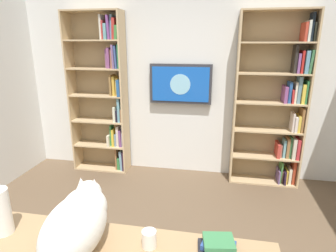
{
  "coord_description": "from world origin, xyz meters",
  "views": [
    {
      "loc": [
        -0.52,
        1.58,
        1.81
      ],
      "look_at": [
        -0.03,
        -1.03,
        1.02
      ],
      "focal_mm": 29.88,
      "sensor_mm": 36.0,
      "label": 1
    }
  ],
  "objects": [
    {
      "name": "wall_back",
      "position": [
        0.0,
        -2.23,
        1.35
      ],
      "size": [
        4.52,
        0.06,
        2.7
      ],
      "primitive_type": "cube",
      "color": "silver",
      "rests_on": "ground"
    },
    {
      "name": "bookshelf_left",
      "position": [
        -1.26,
        -2.06,
        1.06
      ],
      "size": [
        0.87,
        0.28,
        2.19
      ],
      "color": "tan",
      "rests_on": "ground"
    },
    {
      "name": "bookshelf_right",
      "position": [
        1.05,
        -2.06,
        1.13
      ],
      "size": [
        0.79,
        0.28,
        2.22
      ],
      "color": "tan",
      "rests_on": "ground"
    },
    {
      "name": "wall_mounted_tv",
      "position": [
        -0.0,
        -2.15,
        1.28
      ],
      "size": [
        0.84,
        0.07,
        0.53
      ],
      "color": "#333338"
    },
    {
      "name": "cat",
      "position": [
        0.18,
        0.43,
        0.92
      ],
      "size": [
        0.28,
        0.63,
        0.34
      ],
      "color": "white",
      "rests_on": "desk"
    },
    {
      "name": "paper_towel_roll",
      "position": [
        0.67,
        0.39,
        0.89
      ],
      "size": [
        0.11,
        0.11,
        0.28
      ],
      "primitive_type": "cylinder",
      "color": "white",
      "rests_on": "desk"
    },
    {
      "name": "coffee_mug",
      "position": [
        -0.19,
        0.35,
        0.8
      ],
      "size": [
        0.08,
        0.08,
        0.1
      ],
      "primitive_type": "cylinder",
      "color": "white",
      "rests_on": "desk"
    },
    {
      "name": "desk_book_stack",
      "position": [
        -0.55,
        0.32,
        0.78
      ],
      "size": [
        0.21,
        0.16,
        0.07
      ],
      "color": "black",
      "rests_on": "desk"
    }
  ]
}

